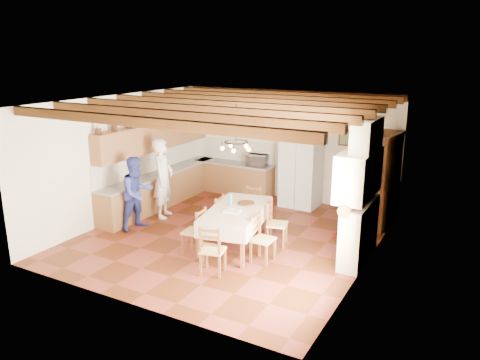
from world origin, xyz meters
name	(u,v)px	position (x,y,z in m)	size (l,w,h in m)	color
floor	(230,237)	(0.00, 0.00, -0.01)	(6.00, 6.50, 0.02)	#52230E
ceiling	(229,100)	(0.00, 0.00, 3.01)	(6.00, 6.50, 0.02)	silver
wall_back	(289,145)	(0.00, 3.26, 1.50)	(6.00, 0.02, 3.00)	white
wall_front	(124,217)	(0.00, -3.26, 1.50)	(6.00, 0.02, 3.00)	white
wall_left	(122,157)	(-3.01, 0.00, 1.50)	(0.02, 6.50, 3.00)	white
wall_right	(371,191)	(3.01, 0.00, 1.50)	(0.02, 6.50, 3.00)	white
ceiling_beams	(229,105)	(0.00, 0.00, 2.91)	(6.00, 6.30, 0.16)	#3B1A0C
lower_cabinets_left	(161,190)	(-2.70, 1.05, 0.43)	(0.60, 4.30, 0.86)	brown
lower_cabinets_back	(234,179)	(-1.55, 2.95, 0.43)	(2.30, 0.60, 0.86)	brown
countertop_left	(161,173)	(-2.70, 1.05, 0.88)	(0.62, 4.30, 0.04)	gray
countertop_back	(234,163)	(-1.55, 2.95, 0.88)	(2.34, 0.62, 0.04)	gray
backsplash_left	(151,160)	(-2.98, 1.05, 1.20)	(0.03, 4.30, 0.60)	silver
backsplash_back	(239,151)	(-1.55, 3.23, 1.20)	(2.30, 0.03, 0.60)	silver
upper_cabinets	(155,136)	(-2.83, 1.05, 1.85)	(0.35, 4.20, 0.70)	brown
fireplace	(358,191)	(2.72, 0.20, 1.40)	(0.56, 1.60, 2.80)	beige
wall_picture	(345,138)	(1.55, 3.23, 1.85)	(0.34, 0.03, 0.42)	#2F2014
refrigerator	(301,171)	(0.55, 2.80, 0.95)	(0.95, 0.78, 1.91)	silver
hutch	(383,180)	(2.75, 2.36, 1.10)	(0.51, 1.21, 2.20)	#381D12
dining_table	(236,212)	(0.42, -0.43, 0.79)	(1.38, 2.16, 0.87)	beige
chandelier	(236,142)	(0.42, -0.43, 2.25)	(0.47, 0.47, 0.03)	black
chair_left_near	(194,231)	(-0.20, -1.08, 0.48)	(0.42, 0.40, 0.96)	brown
chair_left_far	(213,216)	(-0.33, -0.16, 0.48)	(0.42, 0.40, 0.96)	brown
chair_right_near	(263,239)	(1.20, -0.78, 0.48)	(0.42, 0.40, 0.96)	brown
chair_right_far	(277,223)	(1.10, 0.12, 0.48)	(0.42, 0.40, 0.96)	brown
chair_end_near	(213,249)	(0.62, -1.67, 0.48)	(0.42, 0.40, 0.96)	brown
chair_end_far	(250,208)	(0.12, 0.74, 0.48)	(0.42, 0.40, 0.96)	brown
person_man	(163,178)	(-2.09, 0.38, 0.98)	(0.71, 0.47, 1.96)	white
person_woman_blue	(137,193)	(-2.12, -0.55, 0.85)	(0.83, 0.64, 1.70)	#313C93
person_woman_red	(346,199)	(2.24, 1.20, 0.89)	(1.04, 0.43, 1.78)	#A4251F
microwave	(257,160)	(-0.82, 2.95, 1.05)	(0.55, 0.37, 0.31)	silver
fridge_vase	(304,129)	(0.59, 2.80, 2.07)	(0.31, 0.31, 0.32)	#381D12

